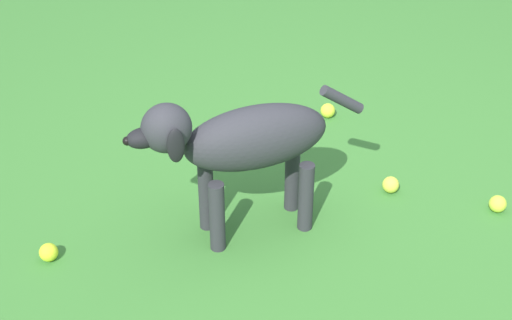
% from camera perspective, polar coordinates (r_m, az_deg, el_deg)
% --- Properties ---
extents(ground, '(14.00, 14.00, 0.00)m').
position_cam_1_polar(ground, '(2.88, 5.12, -5.03)').
color(ground, '#38722D').
extents(dog, '(0.80, 0.42, 0.58)m').
position_cam_1_polar(dog, '(2.63, -1.03, 1.31)').
color(dog, '#2D2D33').
rests_on(dog, ground).
extents(tennis_ball_0, '(0.07, 0.07, 0.07)m').
position_cam_1_polar(tennis_ball_0, '(3.52, 5.32, 3.65)').
color(tennis_ball_0, '#CCDC34').
rests_on(tennis_ball_0, ground).
extents(tennis_ball_1, '(0.07, 0.07, 0.07)m').
position_cam_1_polar(tennis_ball_1, '(3.07, 9.90, -1.81)').
color(tennis_ball_1, '#CFD540').
rests_on(tennis_ball_1, ground).
extents(tennis_ball_2, '(0.07, 0.07, 0.07)m').
position_cam_1_polar(tennis_ball_2, '(3.07, 17.40, -3.10)').
color(tennis_ball_2, '#C9E439').
rests_on(tennis_ball_2, ground).
extents(tennis_ball_4, '(0.07, 0.07, 0.07)m').
position_cam_1_polar(tennis_ball_4, '(2.80, -15.05, -6.59)').
color(tennis_ball_4, '#CDE42A').
rests_on(tennis_ball_4, ground).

